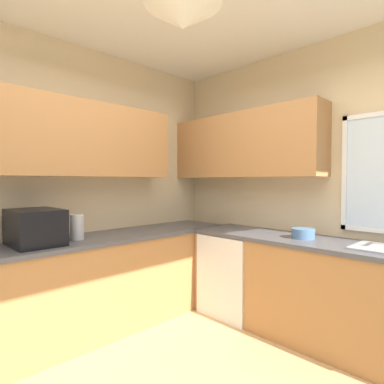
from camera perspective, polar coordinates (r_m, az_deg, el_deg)
room_shell at (r=2.75m, az=-3.79°, el=12.07°), size 3.54×3.73×2.80m
counter_run_left at (r=3.11m, az=-20.19°, el=-16.13°), size 0.65×3.34×0.89m
counter_run_back at (r=3.07m, az=23.27°, el=-16.45°), size 2.63×0.65×0.89m
dishwasher at (r=3.50m, az=8.04°, el=-14.37°), size 0.60×0.60×0.84m
microwave at (r=2.86m, az=-26.64°, el=-5.73°), size 0.48×0.36×0.29m
kettle at (r=2.97m, az=-20.24°, el=-6.03°), size 0.12×0.12×0.22m
bowl at (r=3.04m, az=19.55°, el=-7.11°), size 0.20×0.20×0.09m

